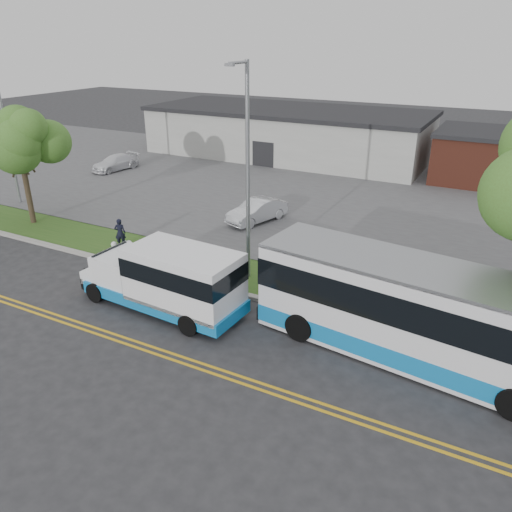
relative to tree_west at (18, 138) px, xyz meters
The scene contains 18 objects.
ground 13.43m from the tree_west, 14.93° to the right, with size 140.00×140.00×0.00m, color #28282B.
lane_line_north 14.83m from the tree_west, 30.43° to the right, with size 70.00×0.12×0.01m, color gold.
lane_line_south 14.97m from the tree_west, 31.49° to the right, with size 70.00×0.12×0.01m, color gold.
curb 13.19m from the tree_west, ahead, with size 80.00×0.30×0.15m, color #9E9B93.
verge 13.03m from the tree_west, ahead, with size 80.00×3.30×0.10m, color #2B531B.
parking_lot 18.98m from the tree_west, 48.99° to the left, with size 80.00×25.00×0.10m, color #4C4C4F.
commercial_building 24.72m from the tree_west, 75.85° to the left, with size 25.40×10.40×4.35m.
brick_wing 32.19m from the tree_west, 45.38° to the left, with size 6.30×7.30×3.90m.
tree_west is the anchor object (origin of this frame).
streetlight_near 15.01m from the tree_west, ahead, with size 0.35×1.53×9.50m.
streetlight_far 4.62m from the tree_west, 151.02° to the left, with size 0.35×1.53×8.00m.
shuttle_bus 14.82m from the tree_west, 18.35° to the right, with size 7.50×2.85×2.82m.
transit_bus 24.16m from the tree_west, ahead, with size 12.82×4.44×3.49m.
pedestrian 8.47m from the tree_west, ahead, with size 0.57×0.38×1.58m, color black.
parked_car_a 14.20m from the tree_west, 28.31° to the left, with size 1.42×4.07×1.34m, color silver.
parked_car_b 13.55m from the tree_west, 109.92° to the left, with size 1.71×4.21×1.22m, color white.
grocery_bag_left 8.57m from the tree_west, ahead, with size 0.32×0.32×0.32m, color white.
grocery_bag_right 9.04m from the tree_west, ahead, with size 0.32×0.32×0.32m, color white.
Camera 1 is at (13.08, -15.66, 10.50)m, focal length 35.00 mm.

